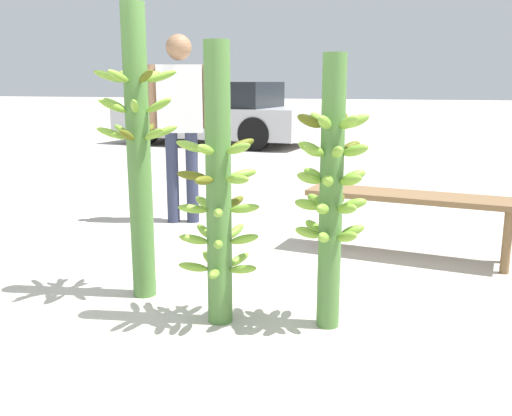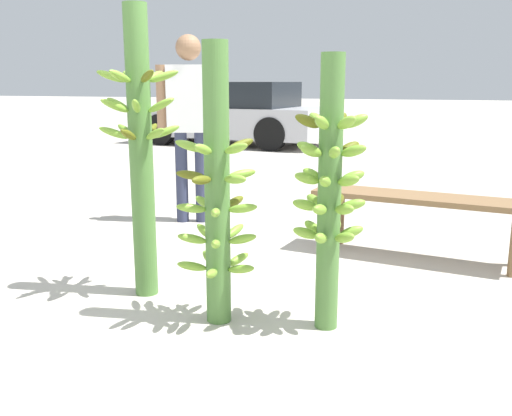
# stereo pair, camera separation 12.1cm
# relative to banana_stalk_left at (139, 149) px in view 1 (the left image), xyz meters

# --- Properties ---
(ground_plane) EXTENTS (80.00, 80.00, 0.00)m
(ground_plane) POSITION_rel_banana_stalk_left_xyz_m (0.50, -0.32, -0.88)
(ground_plane) COLOR #B2AA9E
(banana_stalk_left) EXTENTS (0.46, 0.47, 1.68)m
(banana_stalk_left) POSITION_rel_banana_stalk_left_xyz_m (0.00, 0.00, 0.00)
(banana_stalk_left) COLOR #4C7A38
(banana_stalk_left) RESTS_ON ground_plane
(banana_stalk_center) EXTENTS (0.44, 0.44, 1.46)m
(banana_stalk_center) POSITION_rel_banana_stalk_left_xyz_m (0.57, -0.24, -0.18)
(banana_stalk_center) COLOR #4C7A38
(banana_stalk_center) RESTS_ON ground_plane
(banana_stalk_right) EXTENTS (0.38, 0.38, 1.39)m
(banana_stalk_right) POSITION_rel_banana_stalk_left_xyz_m (1.13, -0.14, -0.15)
(banana_stalk_right) COLOR #4C7A38
(banana_stalk_right) RESTS_ON ground_plane
(vendor_person) EXTENTS (0.58, 0.29, 1.66)m
(vendor_person) POSITION_rel_banana_stalk_left_xyz_m (-0.49, 1.76, 0.12)
(vendor_person) COLOR #2D334C
(vendor_person) RESTS_ON ground_plane
(market_bench) EXTENTS (1.58, 0.58, 0.47)m
(market_bench) POSITION_rel_banana_stalk_left_xyz_m (1.53, 1.23, -0.49)
(market_bench) COLOR brown
(market_bench) RESTS_ON ground_plane
(parked_car) EXTENTS (4.09, 2.14, 1.25)m
(parked_car) POSITION_rel_banana_stalk_left_xyz_m (-2.42, 8.10, -0.27)
(parked_car) COLOR #B7B7BC
(parked_car) RESTS_ON ground_plane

